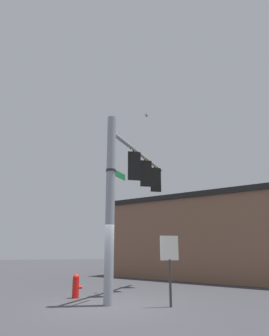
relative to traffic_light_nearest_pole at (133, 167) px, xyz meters
name	(u,v)px	position (x,y,z in m)	size (l,w,h in m)	color
ground_plane	(108,306)	(-1.21, -1.71, -5.02)	(80.00, 80.00, 0.00)	#38383D
signal_pole	(110,204)	(-1.21, -1.71, -1.84)	(0.31, 0.31, 6.37)	gray
mast_arm	(141,155)	(0.53, 0.72, 0.78)	(0.16, 0.16, 5.98)	gray
traffic_light_nearest_pole	(133,167)	(0.00, 0.00, 0.00)	(0.54, 0.49, 1.31)	black
traffic_light_mid_inner	(145,174)	(0.82, 1.15, 0.00)	(0.54, 0.49, 1.31)	black
traffic_light_mid_outer	(155,180)	(1.65, 2.30, 0.00)	(0.54, 0.49, 1.31)	black
street_name_sign	(114,172)	(-1.04, -1.47, -0.66)	(0.89, 1.17, 0.22)	#147238
bird_flying	(146,115)	(0.84, 0.85, 2.81)	(0.20, 0.26, 0.08)	gray
storefront_building	(225,236)	(6.80, 4.84, -2.62)	(12.98, 14.14, 4.79)	brown
fire_hydrant	(76,286)	(-2.14, 0.01, -4.61)	(0.35, 0.24, 0.82)	red
historical_marker	(170,259)	(0.62, -2.41, -3.62)	(0.60, 0.08, 2.13)	#333333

